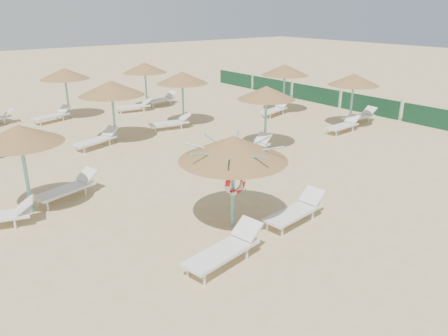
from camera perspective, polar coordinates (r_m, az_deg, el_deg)
ground at (r=12.33m, az=3.11°, el=-7.05°), size 120.00×120.00×0.00m
main_palapa at (r=11.25m, az=1.21°, el=2.54°), size 2.86×2.86×2.57m
lounger_main_a at (r=10.32m, az=0.30°, el=-10.48°), size 2.24×1.02×0.79m
lounger_main_b at (r=12.33m, az=9.47°, el=-5.44°), size 2.15×0.89×0.76m
palapa_field at (r=20.97m, az=-10.46°, el=10.69°), size 20.48×13.97×2.71m
windbreak_fence at (r=28.42m, az=11.87°, el=9.36°), size 0.08×19.84×1.10m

